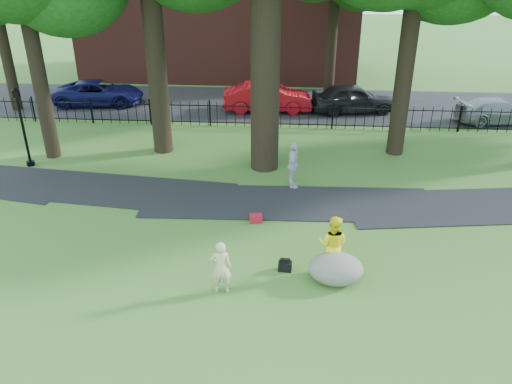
# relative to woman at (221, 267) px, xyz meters

# --- Properties ---
(ground) EXTENTS (120.00, 120.00, 0.00)m
(ground) POSITION_rel_woman_xyz_m (0.60, 1.18, -0.74)
(ground) COLOR #3C6623
(ground) RESTS_ON ground
(footpath) EXTENTS (36.07, 3.85, 0.03)m
(footpath) POSITION_rel_woman_xyz_m (1.60, 5.08, -0.74)
(footpath) COLOR black
(footpath) RESTS_ON ground
(street) EXTENTS (80.00, 7.00, 0.02)m
(street) POSITION_rel_woman_xyz_m (0.60, 17.18, -0.74)
(street) COLOR black
(street) RESTS_ON ground
(iron_fence) EXTENTS (44.00, 0.04, 1.20)m
(iron_fence) POSITION_rel_woman_xyz_m (0.60, 13.18, -0.14)
(iron_fence) COLOR black
(iron_fence) RESTS_ON ground
(woman) EXTENTS (0.58, 0.42, 1.47)m
(woman) POSITION_rel_woman_xyz_m (0.00, 0.00, 0.00)
(woman) COLOR beige
(woman) RESTS_ON ground
(man) EXTENTS (0.96, 0.85, 1.67)m
(man) POSITION_rel_woman_xyz_m (2.86, 1.15, 0.10)
(man) COLOR yellow
(man) RESTS_ON ground
(pedestrian) EXTENTS (0.46, 1.04, 1.75)m
(pedestrian) POSITION_rel_woman_xyz_m (1.75, 6.36, 0.14)
(pedestrian) COLOR silver
(pedestrian) RESTS_ON ground
(boulder) EXTENTS (1.62, 1.34, 0.85)m
(boulder) POSITION_rel_woman_xyz_m (2.94, 0.70, -0.31)
(boulder) COLOR #6A6658
(boulder) RESTS_ON ground
(lamppost) EXTENTS (0.32, 0.32, 3.22)m
(lamppost) POSITION_rel_woman_xyz_m (-8.89, 7.64, 0.84)
(lamppost) COLOR black
(lamppost) RESTS_ON ground
(backpack) EXTENTS (0.38, 0.25, 0.27)m
(backpack) POSITION_rel_woman_xyz_m (1.60, 1.05, -0.60)
(backpack) COLOR black
(backpack) RESTS_ON ground
(red_bag) EXTENTS (0.44, 0.33, 0.28)m
(red_bag) POSITION_rel_woman_xyz_m (0.60, 3.66, -0.60)
(red_bag) COLOR maroon
(red_bag) RESTS_ON ground
(red_sedan) EXTENTS (4.79, 1.93, 1.55)m
(red_sedan) POSITION_rel_woman_xyz_m (0.30, 15.89, 0.04)
(red_sedan) COLOR #B70E18
(red_sedan) RESTS_ON ground
(navy_van) EXTENTS (5.08, 2.77, 1.35)m
(navy_van) POSITION_rel_woman_xyz_m (-9.19, 16.38, -0.06)
(navy_van) COLOR #0D0F43
(navy_van) RESTS_ON ground
(grey_car) EXTENTS (4.64, 2.46, 1.50)m
(grey_car) POSITION_rel_woman_xyz_m (4.86, 16.05, 0.02)
(grey_car) COLOR black
(grey_car) RESTS_ON ground
(silver_car) EXTENTS (4.42, 2.27, 1.23)m
(silver_car) POSITION_rel_woman_xyz_m (11.95, 14.75, -0.12)
(silver_car) COLOR gray
(silver_car) RESTS_ON ground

